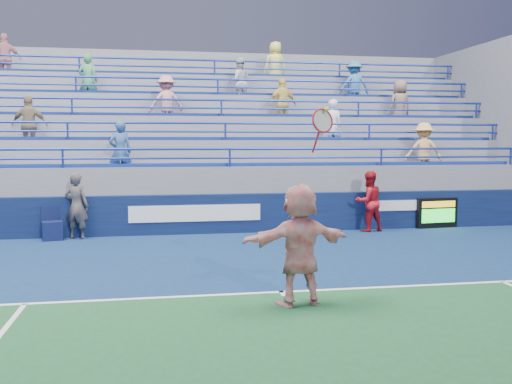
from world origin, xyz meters
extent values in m
plane|color=#333538|center=(0.00, 0.00, 0.00)|extent=(120.00, 120.00, 0.00)
cube|color=#0E244A|center=(0.00, 2.20, 0.01)|extent=(18.00, 8.40, 0.02)
cube|color=white|center=(0.00, 0.00, 0.02)|extent=(11.00, 0.10, 0.01)
cube|color=white|center=(0.00, -0.10, 0.02)|extent=(0.08, 0.30, 0.01)
cube|color=#0A1337|center=(0.00, 6.50, 0.55)|extent=(18.00, 0.30, 1.10)
cube|color=white|center=(-1.00, 6.34, 0.60)|extent=(3.60, 0.02, 0.45)
cube|color=white|center=(5.20, 6.34, 0.70)|extent=(1.80, 0.02, 0.30)
cube|color=slate|center=(0.00, 9.45, 0.55)|extent=(18.00, 5.60, 1.10)
cube|color=slate|center=(0.00, 9.45, 0.93)|extent=(18.00, 5.60, 1.85)
cube|color=#162F98|center=(0.00, 7.10, 1.90)|extent=(17.40, 0.45, 0.10)
cylinder|color=#1C319B|center=(0.00, 6.70, 2.35)|extent=(18.00, 0.07, 0.07)
cube|color=slate|center=(0.00, 9.95, 1.30)|extent=(18.00, 4.60, 2.60)
cube|color=#162F98|center=(0.00, 8.10, 2.65)|extent=(17.40, 0.45, 0.10)
cylinder|color=#1C319B|center=(0.00, 7.70, 3.10)|extent=(18.00, 0.07, 0.07)
cube|color=slate|center=(0.00, 10.45, 1.68)|extent=(18.00, 3.60, 3.35)
cube|color=#162F98|center=(0.00, 9.10, 3.40)|extent=(17.40, 0.45, 0.10)
cylinder|color=#1C319B|center=(0.00, 8.70, 3.85)|extent=(18.00, 0.07, 0.07)
cube|color=slate|center=(0.00, 10.95, 2.05)|extent=(18.00, 2.60, 4.10)
cube|color=#162F98|center=(0.00, 10.10, 4.15)|extent=(17.40, 0.45, 0.10)
cylinder|color=#1C319B|center=(0.00, 9.70, 4.60)|extent=(18.00, 0.07, 0.07)
cube|color=slate|center=(0.00, 11.45, 2.42)|extent=(18.00, 1.60, 4.85)
cube|color=#162F98|center=(0.00, 11.10, 4.90)|extent=(17.40, 0.45, 0.10)
cylinder|color=#1C319B|center=(0.00, 10.70, 5.35)|extent=(18.00, 0.07, 0.07)
imported|color=#41905D|center=(-4.17, 10.10, 4.53)|extent=(0.67, 0.49, 1.70)
imported|color=white|center=(3.42, 8.10, 3.03)|extent=(0.66, 0.46, 1.70)
imported|color=#2C5086|center=(-3.02, 7.10, 2.28)|extent=(0.67, 0.50, 1.70)
imported|color=silver|center=(0.76, 10.10, 4.53)|extent=(0.90, 0.74, 1.70)
imported|color=#FFF863|center=(2.23, 11.10, 5.28)|extent=(0.91, 0.66, 1.70)
imported|color=pink|center=(-1.69, 9.10, 3.78)|extent=(1.19, 0.80, 1.70)
imported|color=#C98289|center=(-6.90, 11.10, 5.28)|extent=(1.01, 0.44, 1.70)
imported|color=#867759|center=(-5.60, 8.10, 3.03)|extent=(1.01, 0.45, 1.70)
imported|color=teal|center=(4.85, 10.10, 4.53)|extent=(1.12, 0.67, 1.70)
imported|color=#856B58|center=(6.12, 9.10, 3.78)|extent=(0.92, 0.69, 1.70)
imported|color=#F9D860|center=(2.05, 9.10, 3.78)|extent=(1.08, 0.70, 1.70)
imported|color=#FEBA63|center=(6.03, 7.10, 2.28)|extent=(1.23, 0.90, 1.70)
cube|color=black|center=(6.13, 6.34, 0.45)|extent=(1.31, 0.28, 0.90)
cube|color=gold|center=(6.13, 6.26, 0.72)|extent=(1.11, 0.02, 0.18)
cube|color=#19E533|center=(6.13, 6.26, 0.38)|extent=(1.11, 0.02, 0.41)
cube|color=#0C143C|center=(-4.72, 6.11, 0.25)|extent=(0.60, 0.60, 0.50)
cube|color=#0C143C|center=(-4.72, 6.33, 0.69)|extent=(0.50, 0.17, 0.39)
imported|color=white|center=(0.12, -0.73, 0.96)|extent=(1.84, 0.86, 1.91)
torus|color=#AA1421|center=(0.47, -0.73, 2.87)|extent=(0.40, 0.22, 0.39)
cylinder|color=#AA1421|center=(0.37, -0.73, 2.55)|extent=(0.09, 0.22, 0.35)
sphere|color=gold|center=(0.52, -0.78, 3.04)|extent=(0.07, 0.07, 0.07)
imported|color=black|center=(-4.11, 6.18, 0.88)|extent=(0.74, 0.61, 1.75)
imported|color=#B1141E|center=(3.88, 6.06, 0.86)|extent=(0.95, 0.80, 1.72)
camera|label=1|loc=(-2.06, -9.20, 2.54)|focal=40.00mm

